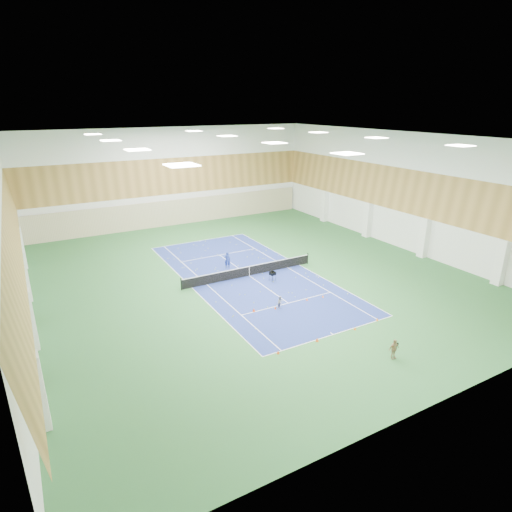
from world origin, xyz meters
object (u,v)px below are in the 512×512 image
at_px(coach, 227,260).
at_px(tennis_net, 249,270).
at_px(child_court, 280,302).
at_px(ball_cart, 273,276).
at_px(child_apron, 394,349).

bearing_deg(coach, tennis_net, 129.42).
xyz_separation_m(child_court, ball_cart, (2.22, 4.78, -0.07)).
relative_size(tennis_net, ball_cart, 15.12).
bearing_deg(child_court, child_apron, -95.23).
xyz_separation_m(tennis_net, child_court, (-0.99, -6.77, -0.06)).
bearing_deg(ball_cart, tennis_net, 114.31).
bearing_deg(ball_cart, child_apron, -96.53).
bearing_deg(child_apron, coach, 101.57).
bearing_deg(tennis_net, ball_cart, -58.52).
bearing_deg(child_apron, tennis_net, 99.77).
distance_m(coach, child_court, 9.58).
distance_m(child_court, child_apron, 9.41).
relative_size(coach, child_apron, 1.21).
height_order(tennis_net, child_court, tennis_net).
distance_m(tennis_net, ball_cart, 2.35).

